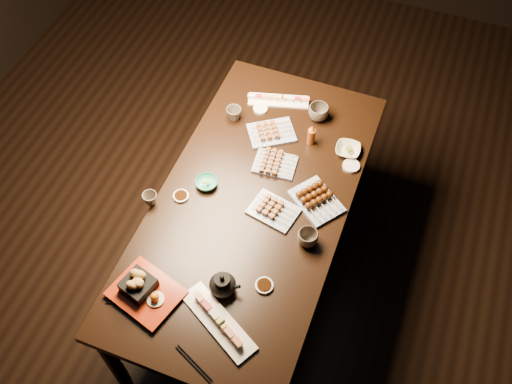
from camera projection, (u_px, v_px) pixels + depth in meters
The scene contains 23 objects.
ground at pixel (216, 213), 3.62m from camera, with size 5.00×5.00×0.00m, color black.
dining_table at pixel (253, 241), 3.07m from camera, with size 0.90×1.80×0.75m, color black.
sushi_platter_near at pixel (218, 320), 2.39m from camera, with size 0.40×0.11×0.05m, color white, non-canonical shape.
sushi_platter_far at pixel (278, 99), 3.13m from camera, with size 0.33×0.09×0.04m, color white, non-canonical shape.
yakitori_plate_center at pixel (275, 162), 2.87m from camera, with size 0.21×0.15×0.05m, color #828EB6, non-canonical shape.
yakitori_plate_right at pixel (274, 208), 2.70m from camera, with size 0.22×0.16×0.06m, color #828EB6, non-canonical shape.
yakitori_plate_left at pixel (272, 130), 2.98m from camera, with size 0.24×0.17×0.06m, color #828EB6, non-canonical shape.
tsukune_plate at pixel (317, 198), 2.73m from camera, with size 0.25×0.18×0.06m, color #828EB6, non-canonical shape.
edamame_bowl_green at pixel (207, 183), 2.80m from camera, with size 0.11×0.11×0.03m, color teal.
edamame_bowl_cream at pixel (348, 150), 2.93m from camera, with size 0.13×0.13×0.03m, color beige.
tempura_tray at pixel (145, 289), 2.44m from camera, with size 0.29×0.23×0.11m, color black, non-canonical shape.
teacup_near_left at pixel (150, 199), 2.73m from camera, with size 0.07×0.07×0.07m, color #4D443B.
teacup_mid_right at pixel (308, 238), 2.60m from camera, with size 0.10×0.10×0.08m, color #4D443B.
teacup_far_left at pixel (234, 114), 3.04m from camera, with size 0.08×0.08×0.07m, color #4D443B.
teacup_far_right at pixel (318, 113), 3.04m from camera, with size 0.11×0.11×0.09m, color #4D443B.
teapot at pixel (222, 283), 2.45m from camera, with size 0.14×0.14×0.12m, color black, non-canonical shape.
condiment_bottle at pixel (312, 134), 2.92m from camera, with size 0.04×0.04×0.13m, color brown.
sauce_dish_west at pixel (181, 196), 2.77m from camera, with size 0.08×0.08×0.01m, color white.
sauce_dish_east at pixel (351, 166), 2.88m from camera, with size 0.09×0.09×0.02m, color white.
sauce_dish_se at pixel (264, 286), 2.50m from camera, with size 0.08×0.08×0.01m, color white.
sauce_dish_nw at pixel (260, 109), 3.10m from camera, with size 0.08×0.08×0.01m, color white.
chopsticks_near at pixel (131, 303), 2.46m from camera, with size 0.22×0.02×0.01m, color black, non-canonical shape.
chopsticks_se at pixel (194, 363), 2.31m from camera, with size 0.21×0.02×0.01m, color black, non-canonical shape.
Camera 1 is at (0.94, -1.74, 3.04)m, focal length 40.00 mm.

